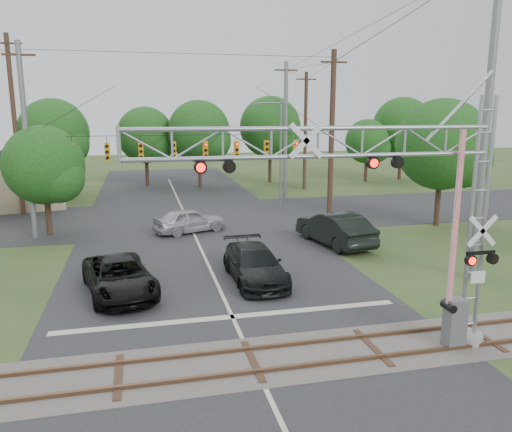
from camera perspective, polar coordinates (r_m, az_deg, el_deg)
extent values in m
plane|color=#2D4620|center=(14.30, 1.55, -20.08)|extent=(160.00, 160.00, 0.00)
cube|color=#252527|center=(23.21, -4.76, -7.16)|extent=(14.00, 90.00, 0.02)
cube|color=#252527|center=(36.65, -7.99, -0.13)|extent=(90.00, 12.00, 0.02)
cube|color=#524B47|center=(15.97, -0.35, -16.32)|extent=(90.00, 3.20, 0.05)
cube|color=brown|center=(15.32, 0.28, -17.33)|extent=(90.00, 0.12, 0.14)
cube|color=brown|center=(16.56, -0.92, -14.96)|extent=(90.00, 0.12, 0.14)
cylinder|color=gray|center=(18.51, 22.94, -12.69)|extent=(1.01, 1.01, 0.34)
cube|color=silver|center=(17.44, 24.03, -6.40)|extent=(0.50, 0.03, 0.39)
cube|color=#5F5F61|center=(17.71, 21.76, -11.35)|extent=(0.61, 0.50, 1.68)
cube|color=red|center=(16.55, 21.86, -0.55)|extent=(0.16, 0.10, 5.59)
cylinder|color=gray|center=(32.42, -24.72, 7.60)|extent=(0.32, 0.32, 11.50)
cylinder|color=#3E271D|center=(34.19, 8.62, 8.71)|extent=(0.36, 0.36, 11.50)
cylinder|color=black|center=(31.91, -7.63, 9.16)|extent=(19.00, 0.03, 0.03)
cube|color=orange|center=(32.06, -20.22, 6.84)|extent=(0.30, 0.30, 1.10)
cube|color=orange|center=(31.88, -16.63, 7.05)|extent=(0.30, 0.30, 1.10)
cube|color=orange|center=(31.82, -13.01, 7.24)|extent=(0.30, 0.30, 1.10)
cube|color=orange|center=(31.89, -9.39, 7.39)|extent=(0.30, 0.30, 1.10)
cube|color=orange|center=(32.08, -5.79, 7.51)|extent=(0.30, 0.30, 1.10)
cube|color=orange|center=(32.40, -2.25, 7.61)|extent=(0.30, 0.30, 1.10)
cube|color=orange|center=(32.84, 1.21, 7.67)|extent=(0.30, 0.30, 1.10)
cube|color=orange|center=(33.39, 4.56, 7.71)|extent=(0.30, 0.30, 1.10)
imported|color=black|center=(21.84, -15.34, -6.70)|extent=(3.61, 5.91, 1.53)
imported|color=black|center=(22.67, -0.15, -5.53)|extent=(2.32, 5.45, 1.57)
imported|color=#A3A4AB|center=(31.98, -7.60, -0.47)|extent=(4.95, 3.31, 1.56)
imported|color=black|center=(29.09, 8.99, -1.40)|extent=(3.09, 6.09, 1.91)
cylinder|color=gray|center=(38.94, 2.83, 6.88)|extent=(0.19, 0.19, 8.36)
cylinder|color=gray|center=(38.55, 1.54, 12.79)|extent=(1.86, 0.11, 0.11)
cube|color=#5F5F61|center=(38.33, 0.16, 12.73)|extent=(0.56, 0.23, 0.14)
cylinder|color=#3E271D|center=(40.58, -25.83, 9.17)|extent=(0.34, 0.34, 12.94)
cube|color=#3E271D|center=(40.83, -26.59, 17.25)|extent=(2.00, 0.12, 0.12)
cylinder|color=gray|center=(43.22, 3.39, 9.54)|extent=(0.34, 0.34, 11.62)
cube|color=#3E271D|center=(43.31, 3.48, 16.31)|extent=(2.00, 0.12, 0.12)
cylinder|color=gray|center=(24.11, 24.87, 10.05)|extent=(0.34, 0.34, 14.50)
cylinder|color=#3E271D|center=(49.31, 5.66, 9.57)|extent=(0.34, 0.34, 11.24)
cube|color=#3E271D|center=(49.37, 5.78, 15.28)|extent=(2.00, 0.12, 0.12)
cylinder|color=#3D281B|center=(49.03, -21.78, 4.52)|extent=(0.36, 0.36, 4.00)
sphere|color=#1C4814|center=(48.76, -22.11, 8.76)|extent=(6.18, 6.18, 6.18)
cylinder|color=#3D281B|center=(33.36, -22.67, 0.57)|extent=(0.36, 0.36, 3.10)
sphere|color=#1C4814|center=(32.97, -23.07, 5.38)|extent=(4.80, 4.80, 4.80)
cylinder|color=#3D281B|center=(52.88, -12.37, 5.40)|extent=(0.36, 0.36, 3.69)
sphere|color=#1C4814|center=(52.62, -12.53, 9.03)|extent=(5.70, 5.70, 5.70)
cylinder|color=#3D281B|center=(50.86, -6.44, 5.52)|extent=(0.36, 0.36, 3.98)
sphere|color=#1C4814|center=(50.59, -6.53, 9.59)|extent=(6.15, 6.15, 6.15)
cylinder|color=#3D281B|center=(54.08, 1.60, 6.08)|extent=(0.36, 0.36, 4.20)
sphere|color=#1C4814|center=(53.82, 1.62, 10.13)|extent=(6.49, 6.49, 6.49)
cylinder|color=#3D281B|center=(35.52, 20.08, 2.03)|extent=(0.36, 0.36, 3.86)
sphere|color=#1C4814|center=(35.13, 20.48, 7.67)|extent=(5.96, 5.96, 5.96)
cylinder|color=#3D281B|center=(56.25, 12.46, 5.47)|extent=(0.36, 0.36, 3.10)
sphere|color=#1C4814|center=(56.02, 12.59, 8.33)|extent=(4.79, 4.79, 4.79)
cylinder|color=#3D281B|center=(58.61, 16.15, 6.06)|extent=(0.36, 0.36, 4.18)
sphere|color=#1C4814|center=(58.38, 16.36, 9.78)|extent=(6.47, 6.47, 6.47)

